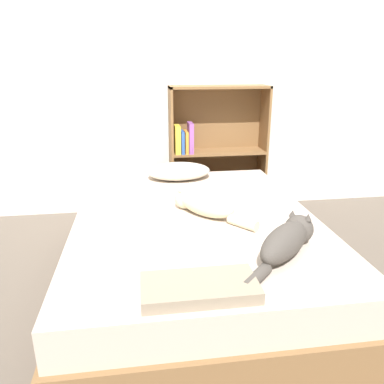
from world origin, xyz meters
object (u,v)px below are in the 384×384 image
Objects in this scene: bed at (195,251)px; pillow at (179,171)px; bookshelf at (213,149)px; cat_light at (203,203)px; cat_dark at (287,240)px.

pillow reaches higher than bed.
bed is at bearing -106.04° from bookshelf.
pillow is 0.99× the size of cat_light.
bookshelf is at bearing 50.65° from pillow.
bed is 3.85× the size of cat_light.
pillow is 1.00× the size of cat_dark.
bookshelf is (-0.01, 1.69, 0.05)m from cat_dark.
bed is at bearing 75.81° from cat_light.
cat_light is (0.07, -0.73, 0.01)m from pillow.
pillow is (-0.02, 0.75, 0.29)m from bed.
bed is 0.68m from cat_dark.
cat_light reaches higher than pillow.
pillow is 1.31m from cat_dark.
cat_dark is (0.37, -1.25, 0.01)m from pillow.
cat_light is 0.61m from cat_dark.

